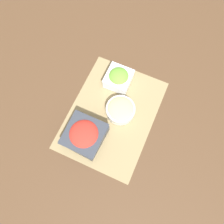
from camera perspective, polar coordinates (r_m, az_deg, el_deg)
ground_plane at (r=0.99m, az=-0.00°, el=-0.64°), size 3.00×3.00×0.00m
placemat at (r=0.99m, az=-0.00°, el=-0.61°), size 0.50×0.37×0.00m
cucumber_bowl at (r=0.96m, az=2.23°, el=0.66°), size 0.13×0.13×0.06m
tomato_bowl at (r=0.93m, az=-7.21°, el=-5.96°), size 0.17×0.17×0.08m
lettuce_bowl at (r=1.02m, az=1.73°, el=8.90°), size 0.12×0.12×0.08m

